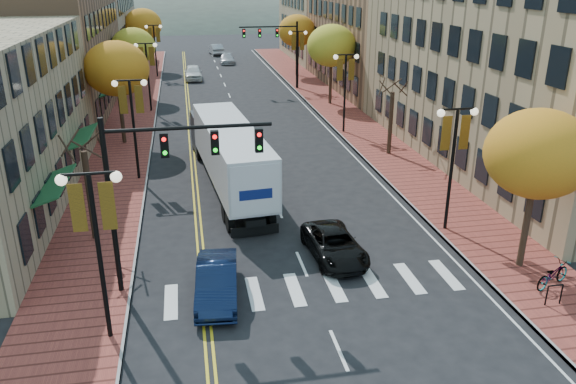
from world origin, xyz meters
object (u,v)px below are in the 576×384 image
semi_truck (227,149)px  bicycle (553,274)px  navy_sedan (217,281)px  black_suv (334,245)px

semi_truck → bicycle: bearing=-55.7°
navy_sedan → semi_truck: bearing=88.4°
black_suv → bicycle: 8.76m
semi_truck → bicycle: (11.52, -13.95, -1.58)m
semi_truck → navy_sedan: semi_truck is taller
navy_sedan → black_suv: (5.25, 2.37, -0.10)m
bicycle → black_suv: bearing=38.0°
semi_truck → black_suv: 10.64m
navy_sedan → black_suv: size_ratio=0.98×
navy_sedan → bicycle: bearing=-2.6°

